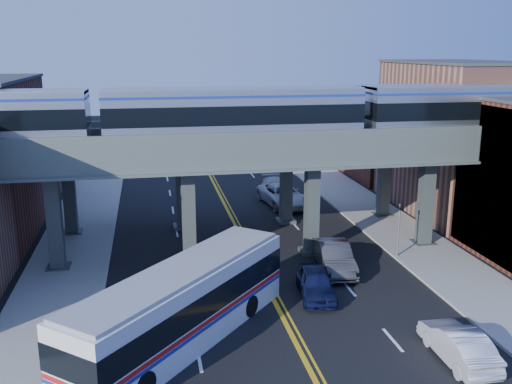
% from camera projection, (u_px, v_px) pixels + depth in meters
% --- Properties ---
extents(ground, '(120.00, 120.00, 0.00)m').
position_uv_depth(ground, '(279.00, 310.00, 29.46)').
color(ground, black).
rests_on(ground, ground).
extents(sidewalk_west, '(5.00, 70.00, 0.16)m').
position_uv_depth(sidewalk_west, '(71.00, 256.00, 36.88)').
color(sidewalk_west, gray).
rests_on(sidewalk_west, ground).
extents(sidewalk_east, '(5.00, 70.00, 0.16)m').
position_uv_depth(sidewalk_east, '(403.00, 235.00, 41.05)').
color(sidewalk_east, gray).
rests_on(sidewalk_east, ground).
extents(building_west_c, '(8.00, 10.00, 8.00)m').
position_uv_depth(building_west_c, '(14.00, 150.00, 52.75)').
color(building_west_c, '#955F4D').
rests_on(building_west_c, ground).
extents(building_east_b, '(8.00, 14.00, 12.00)m').
position_uv_depth(building_east_b, '(456.00, 139.00, 46.59)').
color(building_east_b, '#955F4D').
rests_on(building_east_b, ground).
extents(building_east_c, '(8.00, 10.00, 9.00)m').
position_uv_depth(building_east_c, '(390.00, 134.00, 59.34)').
color(building_east_c, brown).
rests_on(building_east_c, ground).
extents(mural_panel, '(0.10, 9.50, 9.50)m').
position_uv_depth(mural_panel, '(497.00, 190.00, 34.75)').
color(mural_panel, teal).
rests_on(mural_panel, ground).
extents(elevated_viaduct_near, '(52.00, 3.60, 7.40)m').
position_uv_depth(elevated_viaduct_near, '(251.00, 159.00, 35.50)').
color(elevated_viaduct_near, '#3F4945').
rests_on(elevated_viaduct_near, ground).
extents(elevated_viaduct_far, '(52.00, 3.60, 7.40)m').
position_uv_depth(elevated_viaduct_far, '(234.00, 141.00, 42.17)').
color(elevated_viaduct_far, '#3F4945').
rests_on(elevated_viaduct_far, ground).
extents(transit_train, '(48.29, 3.03, 3.53)m').
position_uv_depth(transit_train, '(234.00, 114.00, 34.62)').
color(transit_train, black).
rests_on(transit_train, elevated_viaduct_near).
extents(stop_sign, '(0.76, 0.09, 2.63)m').
position_uv_depth(stop_sign, '(273.00, 258.00, 31.94)').
color(stop_sign, slate).
rests_on(stop_sign, ground).
extents(traffic_signal, '(0.15, 0.18, 4.10)m').
position_uv_depth(traffic_signal, '(399.00, 224.00, 36.28)').
color(traffic_signal, slate).
rests_on(traffic_signal, ground).
extents(transit_bus, '(11.02, 12.06, 3.45)m').
position_uv_depth(transit_bus, '(182.00, 306.00, 25.93)').
color(transit_bus, silver).
rests_on(transit_bus, ground).
extents(car_lane_a, '(2.37, 4.71, 1.54)m').
position_uv_depth(car_lane_a, '(316.00, 283.00, 30.94)').
color(car_lane_a, '#0E1435').
rests_on(car_lane_a, ground).
extents(car_lane_b, '(2.40, 5.45, 1.74)m').
position_uv_depth(car_lane_b, '(334.00, 257.00, 34.56)').
color(car_lane_b, '#2F3032').
rests_on(car_lane_b, ground).
extents(car_lane_c, '(3.79, 6.74, 1.78)m').
position_uv_depth(car_lane_c, '(283.00, 195.00, 49.02)').
color(car_lane_c, silver).
rests_on(car_lane_c, ground).
extents(car_lane_d, '(2.62, 5.78, 1.64)m').
position_uv_depth(car_lane_d, '(276.00, 188.00, 51.80)').
color(car_lane_d, '#ABABB0').
rests_on(car_lane_d, ground).
extents(car_parked_curb, '(1.67, 4.68, 1.54)m').
position_uv_depth(car_parked_curb, '(458.00, 344.00, 24.58)').
color(car_parked_curb, silver).
rests_on(car_parked_curb, ground).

